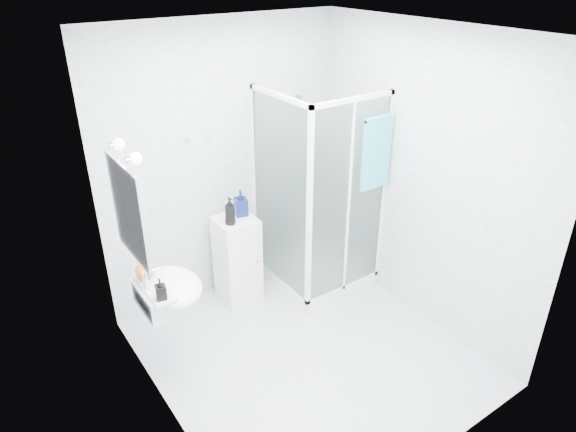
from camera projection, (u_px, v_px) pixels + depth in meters
room at (310, 217)px, 3.78m from camera, size 2.40×2.60×2.60m
shower_enclosure at (315, 247)px, 5.07m from camera, size 0.90×0.95×2.00m
wall_basin at (167, 289)px, 3.84m from camera, size 0.46×0.56×0.35m
mirror at (128, 212)px, 3.42m from camera, size 0.02×0.60×0.70m
vanity_lights at (126, 151)px, 3.25m from camera, size 0.10×0.40×0.08m
wall_hooks at (200, 138)px, 4.43m from camera, size 0.23×0.06×0.03m
storage_cabinet at (238, 259)px, 4.89m from camera, size 0.36×0.39×0.87m
hand_towel at (377, 151)px, 4.47m from camera, size 0.31×0.05×0.66m
shampoo_bottle_a at (230, 211)px, 4.56m from camera, size 0.11×0.11×0.26m
shampoo_bottle_b at (241, 203)px, 4.71m from camera, size 0.14×0.14×0.25m
soap_dispenser_orange at (144, 268)px, 3.81m from camera, size 0.19×0.19×0.19m
soap_dispenser_black at (160, 289)px, 3.59m from camera, size 0.09×0.09×0.16m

